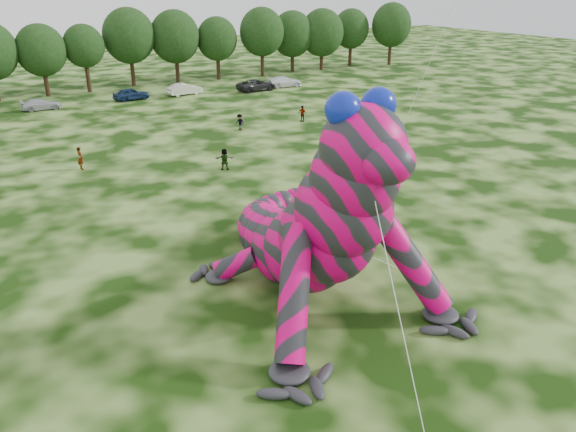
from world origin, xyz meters
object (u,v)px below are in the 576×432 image
at_px(tree_9, 85,58).
at_px(tree_11, 176,47).
at_px(tree_10, 130,47).
at_px(tree_13, 262,42).
at_px(tree_15, 322,39).
at_px(spectator_3, 302,114).
at_px(tree_12, 217,48).
at_px(tree_17, 391,34).
at_px(inflatable_gecko, 292,182).
at_px(car_4, 131,94).
at_px(car_3, 41,104).
at_px(tree_8, 43,60).
at_px(car_5, 184,89).
at_px(spectator_2, 240,122).
at_px(car_7, 284,82).
at_px(car_6, 256,85).
at_px(spectator_5, 225,159).
at_px(tree_16, 351,37).
at_px(tree_14, 292,41).
at_px(spectator_0, 80,158).

bearing_deg(tree_9, tree_11, 3.82).
relative_size(tree_10, tree_13, 1.04).
bearing_deg(tree_15, spectator_3, -126.81).
height_order(tree_12, tree_17, tree_17).
bearing_deg(tree_13, tree_15, 3.25).
bearing_deg(inflatable_gecko, tree_17, 46.69).
bearing_deg(car_4, car_3, 86.79).
bearing_deg(tree_11, tree_8, -176.16).
relative_size(tree_17, car_5, 2.26).
bearing_deg(car_5, tree_15, -78.11).
bearing_deg(spectator_2, tree_11, 146.29).
height_order(tree_10, spectator_2, tree_10).
relative_size(tree_10, car_7, 2.11).
relative_size(car_6, spectator_5, 3.17).
relative_size(tree_11, car_5, 2.21).
xyz_separation_m(tree_8, tree_17, (56.17, -0.32, 0.68)).
distance_m(tree_10, car_5, 11.39).
distance_m(tree_9, tree_16, 44.43).
distance_m(car_7, spectator_2, 24.35).
relative_size(inflatable_gecko, car_4, 4.74).
distance_m(tree_14, car_4, 30.94).
bearing_deg(tree_10, tree_13, -4.21).
bearing_deg(spectator_5, tree_12, -89.28).
distance_m(car_6, spectator_2, 21.17).
bearing_deg(tree_14, tree_17, -6.36).
height_order(tree_13, tree_14, tree_13).
distance_m(tree_15, car_7, 17.37).
bearing_deg(tree_9, tree_15, 0.65).
distance_m(spectator_0, spectator_2, 17.11).
distance_m(tree_15, spectator_3, 36.59).
relative_size(tree_10, spectator_0, 5.72).
bearing_deg(tree_17, spectator_0, -150.89).
height_order(car_7, spectator_2, spectator_2).
height_order(tree_8, spectator_2, tree_8).
xyz_separation_m(tree_8, tree_15, (42.69, 0.79, 0.35)).
xyz_separation_m(tree_13, tree_14, (6.33, 1.60, -0.36)).
height_order(tree_8, tree_10, tree_10).
relative_size(tree_11, car_7, 2.03).
xyz_separation_m(inflatable_gecko, spectator_3, (18.25, 28.40, -4.34)).
distance_m(tree_13, car_4, 24.56).
xyz_separation_m(tree_10, car_7, (17.88, -11.33, -4.53)).
bearing_deg(tree_8, car_7, -18.27).
distance_m(tree_8, spectator_2, 31.54).
xyz_separation_m(tree_10, tree_12, (12.62, -0.84, -0.77)).
bearing_deg(tree_12, car_4, -151.21).
bearing_deg(tree_10, spectator_0, -112.47).
relative_size(tree_17, spectator_0, 5.61).
height_order(tree_8, tree_12, tree_12).
distance_m(tree_11, car_4, 13.80).
xyz_separation_m(tree_13, spectator_2, (-17.72, -28.35, -4.27)).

